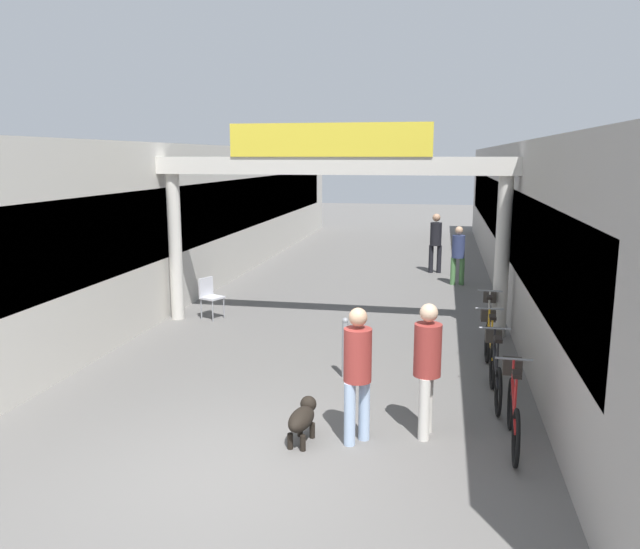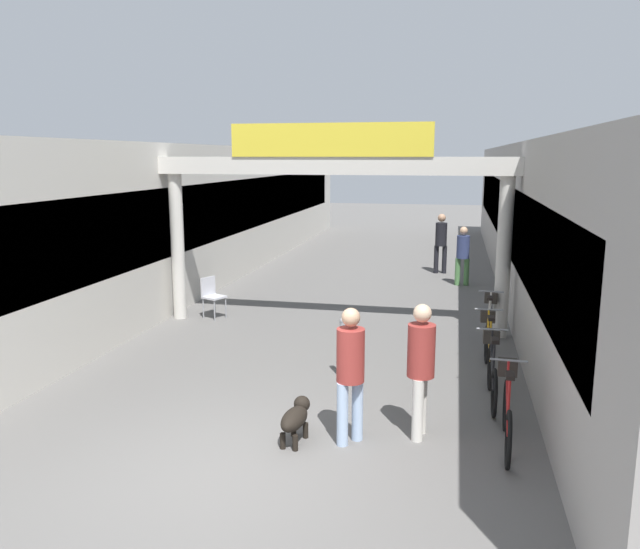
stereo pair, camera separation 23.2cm
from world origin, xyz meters
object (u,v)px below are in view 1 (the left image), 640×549
pedestrian_with_dog (358,367)px  pedestrian_companion (427,361)px  dog_on_leash (303,417)px  bicycle_silver_farthest (488,322)px  bicycle_red_nearest (513,408)px  pedestrian_carrying_crate (458,252)px  bollard_post_metal (345,347)px  cafe_chair_aluminium_nearer (209,294)px  bicycle_black_second (495,369)px  pedestrian_elderly_walking (436,239)px  bicycle_orange_third (490,344)px

pedestrian_with_dog → pedestrian_companion: (0.82, 0.34, 0.01)m
dog_on_leash → bicycle_silver_farthest: 5.24m
bicycle_red_nearest → pedestrian_carrying_crate: bearing=92.8°
dog_on_leash → bollard_post_metal: bearing=86.1°
dog_on_leash → cafe_chair_aluminium_nearer: cafe_chair_aluminium_nearer is taller
pedestrian_companion → cafe_chair_aluminium_nearer: (-4.75, 4.95, -0.44)m
pedestrian_companion → bicycle_red_nearest: pedestrian_companion is taller
pedestrian_carrying_crate → bicycle_silver_farthest: (0.45, -5.53, -0.47)m
bicycle_red_nearest → bicycle_silver_farthest: (-0.02, 4.11, 0.00)m
bicycle_red_nearest → bicycle_black_second: 1.42m
pedestrian_with_dog → cafe_chair_aluminium_nearer: bearing=126.6°
dog_on_leash → cafe_chair_aluminium_nearer: size_ratio=0.79×
pedestrian_with_dog → pedestrian_companion: bearing=22.8°
bicycle_red_nearest → cafe_chair_aluminium_nearer: bearing=139.7°
pedestrian_elderly_walking → bicycle_orange_third: 8.74m
bicycle_silver_farthest → cafe_chair_aluminium_nearer: (-5.78, 0.81, 0.10)m
dog_on_leash → bollard_post_metal: 2.36m
pedestrian_companion → bicycle_silver_farthest: 4.30m
bicycle_orange_third → dog_on_leash: bearing=-127.7°
bicycle_black_second → dog_on_leash: bearing=-141.8°
pedestrian_elderly_walking → bicycle_silver_farthest: 7.31m
bicycle_silver_farthest → bollard_post_metal: (-2.35, -2.26, 0.06)m
pedestrian_elderly_walking → dog_on_leash: size_ratio=2.54×
bicycle_black_second → bicycle_orange_third: size_ratio=1.00×
pedestrian_elderly_walking → bicycle_silver_farthest: (1.08, -7.20, -0.59)m
dog_on_leash → bicycle_red_nearest: 2.58m
bicycle_silver_farthest → cafe_chair_aluminium_nearer: size_ratio=1.90×
bicycle_silver_farthest → bicycle_red_nearest: bearing=-89.7°
pedestrian_elderly_walking → bicycle_black_second: 9.96m
pedestrian_companion → cafe_chair_aluminium_nearer: bearing=133.8°
pedestrian_companion → bicycle_black_second: size_ratio=1.01×
dog_on_leash → bicycle_orange_third: (2.43, 3.14, 0.12)m
dog_on_leash → bicycle_silver_farthest: size_ratio=0.42×
pedestrian_companion → pedestrian_elderly_walking: (-0.05, 11.34, 0.05)m
bicycle_red_nearest → pedestrian_with_dog: bearing=-168.7°
pedestrian_with_dog → pedestrian_elderly_walking: size_ratio=0.95×
pedestrian_elderly_walking → bicycle_black_second: pedestrian_elderly_walking is taller
pedestrian_with_dog → bicycle_red_nearest: 1.98m
pedestrian_carrying_crate → cafe_chair_aluminium_nearer: bearing=-138.5°
pedestrian_with_dog → bicycle_silver_farthest: 4.88m
bicycle_orange_third → bollard_post_metal: (-2.27, -0.80, 0.06)m
dog_on_leash → bicycle_silver_farthest: bicycle_silver_farthest is taller
bicycle_orange_third → bollard_post_metal: same height
bicycle_black_second → bollard_post_metal: same height
bicycle_red_nearest → bicycle_orange_third: 2.66m
pedestrian_with_dog → pedestrian_carrying_crate: bearing=82.1°
bicycle_black_second → cafe_chair_aluminium_nearer: size_ratio=1.90×
pedestrian_companion → dog_on_leash: bearing=-162.8°
pedestrian_elderly_walking → bicycle_red_nearest: size_ratio=1.05×
dog_on_leash → bollard_post_metal: size_ratio=0.72×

